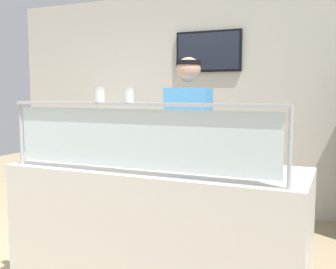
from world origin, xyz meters
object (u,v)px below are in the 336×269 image
(pepper_flake_shaker, at_px, (129,96))
(worker_figure, at_px, (188,145))
(pizza_tray, at_px, (143,161))
(pizza_box_stack, at_px, (106,132))
(pizza_server, at_px, (147,159))
(parmesan_shaker, at_px, (99,96))

(pepper_flake_shaker, xyz_separation_m, worker_figure, (-0.01, 1.07, -0.43))
(pizza_tray, distance_m, pizza_box_stack, 2.27)
(pizza_server, bearing_deg, pepper_flake_shaker, -90.88)
(pizza_tray, height_order, pizza_server, pizza_server)
(pepper_flake_shaker, bearing_deg, pizza_box_stack, 125.59)
(parmesan_shaker, relative_size, worker_figure, 0.05)
(pizza_server, distance_m, pepper_flake_shaker, 0.58)
(pizza_server, xyz_separation_m, worker_figure, (0.05, 0.71, 0.02))
(parmesan_shaker, bearing_deg, worker_figure, 79.49)
(parmesan_shaker, distance_m, pizza_box_stack, 2.57)
(pepper_flake_shaker, distance_m, worker_figure, 1.16)
(parmesan_shaker, bearing_deg, pizza_server, 67.90)
(pizza_server, height_order, pepper_flake_shaker, pepper_flake_shaker)
(pizza_server, distance_m, pizza_box_stack, 2.31)
(pizza_server, distance_m, parmesan_shaker, 0.60)
(pizza_tray, bearing_deg, pepper_flake_shaker, -74.80)
(worker_figure, bearing_deg, parmesan_shaker, -100.51)
(pizza_server, relative_size, worker_figure, 0.16)
(pepper_flake_shaker, bearing_deg, pizza_tray, 105.20)
(pizza_server, height_order, pizza_box_stack, pizza_box_stack)
(pizza_server, bearing_deg, parmesan_shaker, -122.68)
(pepper_flake_shaker, distance_m, pizza_box_stack, 2.68)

